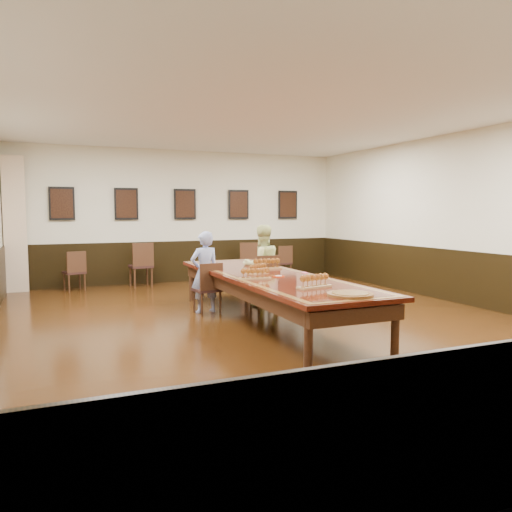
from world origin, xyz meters
name	(u,v)px	position (x,y,z in m)	size (l,w,h in m)	color
floor	(268,323)	(0.00, 0.00, -0.01)	(8.00, 10.00, 0.02)	black
ceiling	(269,113)	(0.00, 0.00, 3.21)	(8.00, 10.00, 0.02)	white
wall_back	(184,216)	(0.00, 5.01, 1.60)	(8.00, 0.02, 3.20)	beige
wall_right	(466,218)	(4.01, 0.00, 1.60)	(0.02, 10.00, 3.20)	beige
chair_man	(207,288)	(-0.67, 1.03, 0.44)	(0.41, 0.45, 0.87)	black
chair_woman	(264,281)	(0.46, 1.22, 0.47)	(0.44, 0.48, 0.95)	black
spare_chair_a	(74,271)	(-2.61, 4.47, 0.44)	(0.41, 0.45, 0.87)	black
spare_chair_b	(141,265)	(-1.17, 4.50, 0.51)	(0.48, 0.52, 1.02)	black
spare_chair_c	(248,261)	(1.48, 4.50, 0.48)	(0.45, 0.49, 0.96)	black
spare_chair_d	(282,262)	(2.46, 4.56, 0.42)	(0.40, 0.43, 0.85)	black
person_man	(205,272)	(-0.69, 1.13, 0.70)	(0.51, 0.33, 1.39)	#485DB5
person_woman	(262,265)	(0.47, 1.32, 0.74)	(0.74, 0.57, 1.48)	#E0E790
pink_phone	(304,273)	(0.60, -0.05, 0.76)	(0.08, 0.15, 0.01)	#D6476A
curtain	(15,224)	(-3.75, 4.82, 1.45)	(0.45, 0.18, 2.90)	beige
wainscoting	(269,291)	(0.00, 0.00, 0.50)	(8.00, 10.00, 1.00)	black
conference_table	(269,284)	(0.00, 0.00, 0.61)	(1.40, 5.00, 0.76)	black
posters	(185,204)	(0.00, 4.94, 1.90)	(6.14, 0.04, 0.74)	black
flight_a	(258,269)	(-0.11, 0.16, 0.83)	(0.44, 0.35, 0.16)	olive
flight_b	(267,264)	(0.26, 0.66, 0.84)	(0.51, 0.18, 0.19)	olive
flight_c	(255,274)	(-0.40, -0.42, 0.83)	(0.46, 0.22, 0.17)	olive
flight_d	(314,282)	(-0.03, -1.47, 0.84)	(0.52, 0.27, 0.18)	olive
red_plate_grp	(279,276)	(0.03, -0.31, 0.76)	(0.18, 0.18, 0.02)	#BB300C
carved_platter	(350,294)	(0.07, -2.15, 0.77)	(0.55, 0.55, 0.04)	#512C10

